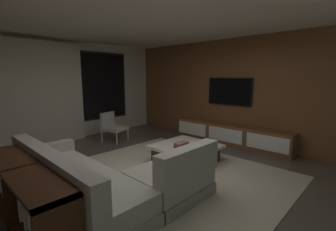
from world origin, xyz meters
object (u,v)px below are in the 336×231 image
(sectional_couch, at_px, (102,182))
(media_console, at_px, (231,135))
(mounted_tv, at_px, (229,92))
(console_table_behind_couch, at_px, (24,194))
(book_stack_on_coffee_table, at_px, (181,145))
(accent_chair_near_window, at_px, (112,125))
(coffee_table, at_px, (186,153))

(sectional_couch, height_order, media_console, sectional_couch)
(mounted_tv, distance_m, console_table_behind_couch, 4.94)
(book_stack_on_coffee_table, distance_m, media_console, 1.97)
(book_stack_on_coffee_table, bearing_deg, accent_chair_near_window, 88.88)
(accent_chair_near_window, xyz_separation_m, console_table_behind_couch, (-2.75, -2.46, -0.02))
(coffee_table, bearing_deg, accent_chair_near_window, 93.51)
(sectional_couch, height_order, mounted_tv, mounted_tv)
(sectional_couch, bearing_deg, accent_chair_near_window, 54.60)
(book_stack_on_coffee_table, height_order, mounted_tv, mounted_tv)
(coffee_table, bearing_deg, book_stack_on_coffee_table, -168.18)
(sectional_couch, bearing_deg, coffee_table, 4.07)
(media_console, distance_m, mounted_tv, 1.13)
(mounted_tv, bearing_deg, media_console, -132.42)
(sectional_couch, bearing_deg, mounted_tv, 4.28)
(accent_chair_near_window, relative_size, console_table_behind_couch, 0.37)
(coffee_table, relative_size, book_stack_on_coffee_table, 4.04)
(mounted_tv, bearing_deg, coffee_table, -175.51)
(sectional_couch, xyz_separation_m, book_stack_on_coffee_table, (1.79, 0.10, 0.12))
(book_stack_on_coffee_table, bearing_deg, media_console, -0.10)
(sectional_couch, relative_size, book_stack_on_coffee_table, 8.70)
(accent_chair_near_window, xyz_separation_m, mounted_tv, (2.10, -2.29, 0.92))
(accent_chair_near_window, bearing_deg, sectional_couch, -125.40)
(sectional_couch, relative_size, console_table_behind_couch, 1.19)
(mounted_tv, bearing_deg, sectional_couch, -175.72)
(accent_chair_near_window, relative_size, mounted_tv, 0.63)
(sectional_couch, xyz_separation_m, media_console, (3.76, 0.10, -0.04))
(accent_chair_near_window, distance_m, console_table_behind_couch, 3.69)
(accent_chair_near_window, xyz_separation_m, media_console, (1.92, -2.49, -0.18))
(coffee_table, bearing_deg, console_table_behind_couch, -179.77)
(sectional_couch, distance_m, coffee_table, 2.00)
(coffee_table, xyz_separation_m, media_console, (1.77, -0.05, 0.06))
(media_console, bearing_deg, console_table_behind_couch, 179.59)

